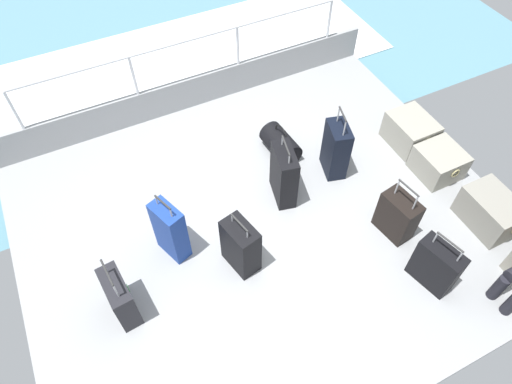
# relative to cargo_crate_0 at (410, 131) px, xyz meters

# --- Properties ---
(ground_plane) EXTENTS (4.40, 5.20, 0.06)m
(ground_plane) POSITION_rel_cargo_crate_0_xyz_m (0.30, -2.17, -0.22)
(ground_plane) COLOR #939699
(gunwale_port) EXTENTS (0.06, 5.20, 0.45)m
(gunwale_port) POSITION_rel_cargo_crate_0_xyz_m (-1.87, -2.17, 0.03)
(gunwale_port) COLOR #939699
(gunwale_port) RESTS_ON ground_plane
(railing_port) EXTENTS (0.04, 4.20, 1.02)m
(railing_port) POSITION_rel_cargo_crate_0_xyz_m (-1.87, -2.17, 0.59)
(railing_port) COLOR silver
(railing_port) RESTS_ON ground_plane
(sea_wake) EXTENTS (12.00, 12.00, 0.01)m
(sea_wake) POSITION_rel_cargo_crate_0_xyz_m (-3.30, -2.17, -0.53)
(sea_wake) COLOR #598C9E
(sea_wake) RESTS_ON ground_plane
(cargo_crate_0) EXTENTS (0.60, 0.46, 0.38)m
(cargo_crate_0) POSITION_rel_cargo_crate_0_xyz_m (0.00, 0.00, 0.00)
(cargo_crate_0) COLOR gray
(cargo_crate_0) RESTS_ON ground_plane
(cargo_crate_1) EXTENTS (0.53, 0.49, 0.34)m
(cargo_crate_1) POSITION_rel_cargo_crate_0_xyz_m (0.55, -0.01, -0.02)
(cargo_crate_1) COLOR gray
(cargo_crate_1) RESTS_ON ground_plane
(cargo_crate_2) EXTENTS (0.66, 0.42, 0.40)m
(cargo_crate_2) POSITION_rel_cargo_crate_0_xyz_m (1.37, 0.00, 0.01)
(cargo_crate_2) COLOR gray
(cargo_crate_2) RESTS_ON ground_plane
(suitcase_0) EXTENTS (0.44, 0.30, 0.74)m
(suitcase_0) POSITION_rel_cargo_crate_0_xyz_m (1.00, -0.97, 0.07)
(suitcase_0) COLOR black
(suitcase_0) RESTS_ON ground_plane
(suitcase_1) EXTENTS (0.42, 0.31, 0.90)m
(suitcase_1) POSITION_rel_cargo_crate_0_xyz_m (-0.04, -1.09, 0.16)
(suitcase_1) COLOR black
(suitcase_1) RESTS_ON ground_plane
(suitcase_2) EXTENTS (0.48, 0.30, 0.72)m
(suitcase_2) POSITION_rel_cargo_crate_0_xyz_m (1.65, -1.01, 0.09)
(suitcase_2) COLOR black
(suitcase_2) RESTS_ON ground_plane
(suitcase_3) EXTENTS (0.47, 0.23, 0.76)m
(suitcase_3) POSITION_rel_cargo_crate_0_xyz_m (0.61, -3.85, 0.08)
(suitcase_3) COLOR black
(suitcase_3) RESTS_ON ground_plane
(suitcase_4) EXTENTS (0.43, 0.31, 0.73)m
(suitcase_4) POSITION_rel_cargo_crate_0_xyz_m (0.63, -2.62, 0.12)
(suitcase_4) COLOR black
(suitcase_4) RESTS_ON ground_plane
(suitcase_5) EXTENTS (0.48, 0.30, 0.82)m
(suitcase_5) POSITION_rel_cargo_crate_0_xyz_m (0.03, -1.82, 0.16)
(suitcase_5) COLOR black
(suitcase_5) RESTS_ON ground_plane
(suitcase_6) EXTENTS (0.39, 0.29, 0.85)m
(suitcase_6) POSITION_rel_cargo_crate_0_xyz_m (0.18, -3.19, 0.17)
(suitcase_6) COLOR navy
(suitcase_6) RESTS_ON ground_plane
(duffel_bag) EXTENTS (0.54, 0.34, 0.44)m
(duffel_bag) POSITION_rel_cargo_crate_0_xyz_m (-0.57, -1.52, -0.04)
(duffel_bag) COLOR black
(duffel_bag) RESTS_ON ground_plane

